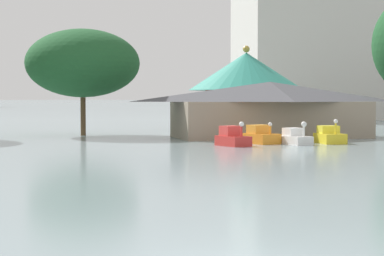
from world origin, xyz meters
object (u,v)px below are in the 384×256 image
(green_roof_pavilion, at_px, (246,85))
(background_building_block, at_px, (343,43))
(pedal_boat_orange, at_px, (261,136))
(shoreline_tree_mid, at_px, (83,63))
(pedal_boat_white, at_px, (295,138))
(pedal_boat_yellow, at_px, (330,136))
(pedal_boat_red, at_px, (233,138))
(boathouse, at_px, (270,108))

(green_roof_pavilion, xyz_separation_m, background_building_block, (24.59, 29.43, 6.94))
(pedal_boat_orange, bearing_deg, green_roof_pavilion, 146.75)
(green_roof_pavilion, height_order, shoreline_tree_mid, shoreline_tree_mid)
(pedal_boat_white, xyz_separation_m, background_building_block, (27.79, 50.69, 11.02))
(pedal_boat_white, distance_m, pedal_boat_yellow, 2.82)
(background_building_block, bearing_deg, pedal_boat_yellow, -116.46)
(pedal_boat_yellow, bearing_deg, pedal_boat_white, -80.64)
(pedal_boat_red, distance_m, pedal_boat_white, 4.64)
(boathouse, height_order, shoreline_tree_mid, shoreline_tree_mid)
(pedal_boat_yellow, distance_m, background_building_block, 57.19)
(shoreline_tree_mid, relative_size, background_building_block, 0.30)
(pedal_boat_orange, xyz_separation_m, background_building_block, (29.81, 49.30, 10.96))
(pedal_boat_yellow, distance_m, green_roof_pavilion, 21.20)
(pedal_boat_red, bearing_deg, pedal_boat_orange, 105.14)
(pedal_boat_yellow, bearing_deg, green_roof_pavilion, 179.12)
(pedal_boat_red, relative_size, pedal_boat_orange, 0.94)
(pedal_boat_orange, bearing_deg, background_building_block, 130.32)
(pedal_boat_white, bearing_deg, green_roof_pavilion, 158.49)
(boathouse, bearing_deg, shoreline_tree_mid, 156.75)
(pedal_boat_yellow, relative_size, green_roof_pavilion, 0.21)
(pedal_boat_red, height_order, pedal_boat_white, pedal_boat_red)
(pedal_boat_yellow, bearing_deg, pedal_boat_red, -83.28)
(pedal_boat_orange, relative_size, pedal_boat_white, 1.07)
(background_building_block, bearing_deg, pedal_boat_white, -118.73)
(pedal_boat_red, distance_m, boathouse, 10.49)
(pedal_boat_white, height_order, pedal_boat_yellow, pedal_boat_yellow)
(pedal_boat_yellow, height_order, background_building_block, background_building_block)
(boathouse, distance_m, green_roof_pavilion, 13.39)
(boathouse, xyz_separation_m, green_roof_pavilion, (2.11, 13.04, 2.16))
(background_building_block, bearing_deg, pedal_boat_orange, -121.16)
(pedal_boat_white, bearing_deg, shoreline_tree_mid, -149.92)
(pedal_boat_orange, xyz_separation_m, pedal_boat_white, (2.02, -1.39, -0.06))
(pedal_boat_orange, distance_m, shoreline_tree_mid, 18.34)
(boathouse, height_order, green_roof_pavilion, green_roof_pavilion)
(shoreline_tree_mid, bearing_deg, pedal_boat_orange, -48.71)
(pedal_boat_yellow, bearing_deg, pedal_boat_orange, -100.86)
(boathouse, xyz_separation_m, background_building_block, (26.70, 42.48, 9.10))
(pedal_boat_orange, distance_m, pedal_boat_white, 2.45)
(pedal_boat_orange, relative_size, shoreline_tree_mid, 0.30)
(background_building_block, bearing_deg, pedal_boat_red, -122.40)
(pedal_boat_yellow, bearing_deg, shoreline_tree_mid, -130.47)
(pedal_boat_orange, relative_size, background_building_block, 0.09)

